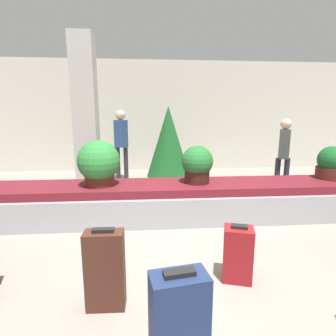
% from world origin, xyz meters
% --- Properties ---
extents(ground_plane, '(18.00, 18.00, 0.00)m').
position_xyz_m(ground_plane, '(0.00, 0.00, 0.00)').
color(ground_plane, gray).
extents(back_wall, '(18.00, 0.06, 3.20)m').
position_xyz_m(back_wall, '(0.00, 5.59, 1.60)').
color(back_wall, beige).
rests_on(back_wall, ground_plane).
extents(carousel, '(7.69, 0.99, 0.56)m').
position_xyz_m(carousel, '(0.00, 1.65, 0.27)').
color(carousel, '#9E9EA3').
rests_on(carousel, ground_plane).
extents(pillar, '(0.45, 0.45, 3.20)m').
position_xyz_m(pillar, '(-1.56, 3.22, 1.60)').
color(pillar, beige).
rests_on(pillar, ground_plane).
extents(suitcase_0, '(0.38, 0.25, 0.71)m').
position_xyz_m(suitcase_0, '(-0.15, -0.98, 0.34)').
color(suitcase_0, navy).
rests_on(suitcase_0, ground_plane).
extents(suitcase_1, '(0.33, 0.17, 0.72)m').
position_xyz_m(suitcase_1, '(-0.69, -0.35, 0.35)').
color(suitcase_1, '#472319').
rests_on(suitcase_1, ground_plane).
extents(suitcase_4, '(0.33, 0.29, 0.58)m').
position_xyz_m(suitcase_4, '(0.55, -0.06, 0.28)').
color(suitcase_4, maroon).
rests_on(suitcase_4, ground_plane).
extents(potted_plant_0, '(0.50, 0.50, 0.60)m').
position_xyz_m(potted_plant_0, '(0.47, 1.67, 0.86)').
color(potted_plant_0, '#381914').
rests_on(potted_plant_0, carousel).
extents(potted_plant_1, '(0.47, 0.47, 0.56)m').
position_xyz_m(potted_plant_1, '(2.79, 1.76, 0.82)').
color(potted_plant_1, '#4C2319').
rests_on(potted_plant_1, carousel).
extents(potted_plant_2, '(0.64, 0.64, 0.70)m').
position_xyz_m(potted_plant_2, '(-1.06, 1.62, 0.90)').
color(potted_plant_2, '#4C2319').
rests_on(potted_plant_2, carousel).
extents(traveler_0, '(0.31, 0.37, 1.56)m').
position_xyz_m(traveler_0, '(2.50, 2.81, 0.92)').
color(traveler_0, '#282833').
rests_on(traveler_0, ground_plane).
extents(traveler_1, '(0.33, 0.25, 1.76)m').
position_xyz_m(traveler_1, '(-0.96, 4.25, 1.06)').
color(traveler_1, '#282833').
rests_on(traveler_1, ground_plane).
extents(decorated_tree, '(1.04, 1.04, 1.85)m').
position_xyz_m(decorated_tree, '(0.19, 3.85, 1.01)').
color(decorated_tree, '#4C331E').
rests_on(decorated_tree, ground_plane).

